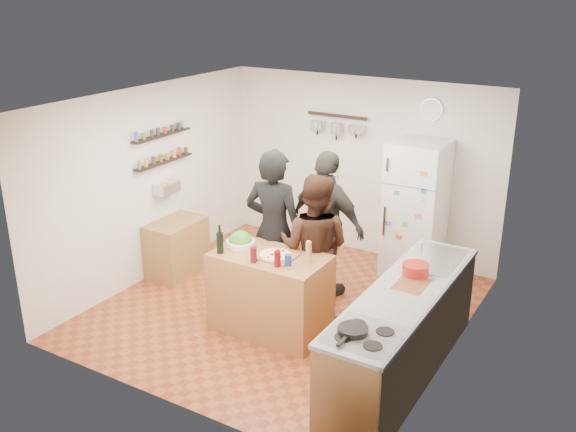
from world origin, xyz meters
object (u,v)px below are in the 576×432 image
Objects in this scene: prep_island at (270,293)px; fridge at (415,209)px; skillet at (353,330)px; side_table at (177,247)px; wine_bottle at (220,243)px; person_back at (327,225)px; red_bowl at (416,269)px; pepper_mill at (309,254)px; counter_run at (403,333)px; person_left at (274,231)px; salt_canister at (288,260)px; person_center at (314,248)px; wall_clock at (431,110)px; salad_bowl at (241,243)px.

prep_island is 2.43m from fridge.
skillet reaches higher than prep_island.
wine_bottle is at bearing -31.76° from side_table.
red_bowl is at bearing 162.71° from person_back.
pepper_mill reaches higher than counter_run.
fridge is 2.25× the size of side_table.
skillet is at bearing 133.76° from person_back.
person_left is 0.71m from person_back.
person_left is (0.24, 0.71, -0.05)m from wine_bottle.
salt_canister is 2.37m from side_table.
person_left is at bearing 138.71° from skillet.
person_center is 2.17× the size of side_table.
pepper_mill is at bearing -98.44° from wall_clock.
prep_island is at bearing 177.93° from counter_run.
person_left is 0.53m from person_center.
prep_island is 0.61m from salt_canister.
prep_island is 1.86m from skillet.
wine_bottle reaches higher than red_bowl.
wine_bottle is 1.07m from person_center.
side_table is at bearing 161.46° from prep_island.
pepper_mill is at bearing 15.87° from wine_bottle.
wine_bottle is 0.09× the size of counter_run.
person_center is at bearing 175.12° from person_left.
salad_bowl is 0.83m from person_center.
side_table is (-1.61, 0.13, -0.61)m from person_left.
counter_run is 3.51m from side_table.
pepper_mill is 0.11× the size of fridge.
prep_island is at bearing -110.18° from fridge.
salt_canister is (-0.15, -0.17, -0.04)m from pepper_mill.
wall_clock reaches higher than pepper_mill.
person_center is 0.94× the size of person_back.
salad_bowl is 1.19× the size of red_bowl.
person_back reaches higher than salad_bowl.
person_back is 1.35m from fridge.
pepper_mill is 0.52m from person_center.
prep_island is at bearing -173.66° from pepper_mill.
person_center is 0.66× the size of counter_run.
person_center is 1.28m from red_bowl.
person_center is at bearing 156.56° from counter_run.
pepper_mill is at bearing -165.32° from red_bowl.
counter_run is (1.83, -0.55, -0.53)m from person_left.
skillet is at bearing -79.76° from wall_clock.
prep_island is 1.64m from red_bowl.
pepper_mill is 1.70× the size of salt_canister.
person_center is 6.65× the size of skillet.
wall_clock reaches higher than counter_run.
red_bowl reaches higher than prep_island.
salt_canister is 1.38m from counter_run.
person_left is (-0.71, 0.44, -0.03)m from pepper_mill.
wall_clock is 3.77m from side_table.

